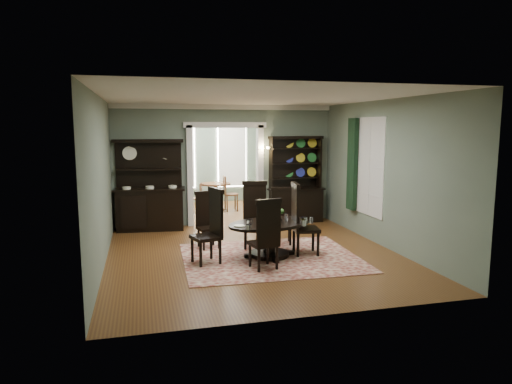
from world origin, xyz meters
The scene contains 19 objects.
room centered at (0.00, 0.04, 1.58)m, with size 5.51×6.01×3.01m.
parlor centered at (0.00, 5.53, 1.52)m, with size 3.51×3.50×3.01m.
doorway_trim centered at (0.00, 3.00, 1.62)m, with size 2.08×0.25×2.57m.
right_window centered at (2.69, 0.93, 1.60)m, with size 0.15×1.47×2.12m.
wall_sconce centered at (0.95, 2.85, 1.89)m, with size 0.27×0.21×0.21m.
rug centered at (0.26, -0.28, 0.01)m, with size 3.26×2.67×0.01m, color maroon.
dining_table centered at (0.26, -0.19, 0.46)m, with size 1.98×1.98×0.66m.
centerpiece centered at (0.34, -0.24, 0.74)m, with size 1.53×0.98×0.25m.
chair_far_left centered at (-0.79, 0.80, 0.61)m, with size 0.50×0.48×1.16m.
chair_far_mid centered at (0.17, 0.63, 0.71)m, with size 0.60×0.58×1.35m.
chair_far_right centered at (0.80, 0.76, 0.62)m, with size 0.52×0.51×1.19m.
chair_end_left centered at (-0.86, -0.30, 0.72)m, with size 0.60×0.62×1.36m.
chair_end_right centered at (0.87, -0.20, 0.73)m, with size 0.55×0.57×1.40m.
chair_near centered at (-0.03, -0.99, 0.66)m, with size 0.55×0.53×1.26m.
sideboard centered at (-1.88, 2.75, 0.76)m, with size 1.69×0.73×2.17m.
welsh_dresser centered at (1.80, 2.76, 0.80)m, with size 1.47×0.67×2.22m.
parlor_table centered at (0.06, 4.92, 0.53)m, with size 0.87×0.87×0.81m.
parlor_chair_left centered at (-0.51, 4.66, 0.46)m, with size 0.40×0.39×0.86m.
parlor_chair_right centered at (0.40, 4.71, 0.55)m, with size 0.44×0.44×1.03m.
Camera 1 is at (-2.06, -8.31, 2.45)m, focal length 32.00 mm.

